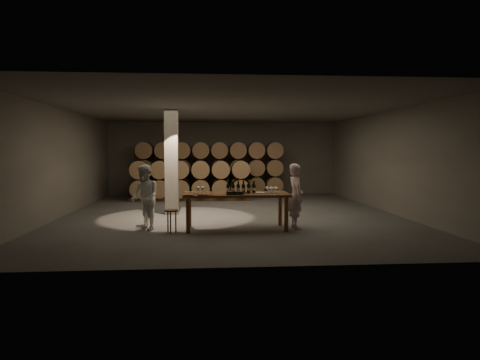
{
  "coord_description": "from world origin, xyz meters",
  "views": [
    {
      "loc": [
        -0.75,
        -13.04,
        1.97
      ],
      "look_at": [
        0.24,
        -0.68,
        1.1
      ],
      "focal_mm": 32.0,
      "sensor_mm": 36.0,
      "label": 1
    }
  ],
  "objects": [
    {
      "name": "tasting_table",
      "position": [
        0.0,
        -2.5,
        0.8
      ],
      "size": [
        2.6,
        1.1,
        0.9
      ],
      "color": "brown",
      "rests_on": "ground"
    },
    {
      "name": "glass_cluster_left",
      "position": [
        -0.89,
        -2.53,
        1.03
      ],
      "size": [
        0.2,
        0.31,
        0.18
      ],
      "color": "silver",
      "rests_on": "tasting_table"
    },
    {
      "name": "lying_bottles",
      "position": [
        -0.06,
        -2.86,
        0.94
      ],
      "size": [
        0.49,
        0.09,
        0.09
      ],
      "color": "black",
      "rests_on": "tasting_table"
    },
    {
      "name": "stool",
      "position": [
        -1.58,
        -2.84,
        0.45
      ],
      "size": [
        0.33,
        0.33,
        0.55
      ],
      "rotation": [
        0.0,
        0.0,
        -0.11
      ],
      "color": "#56351D",
      "rests_on": "ground"
    },
    {
      "name": "pen",
      "position": [
        -0.64,
        -2.95,
        0.91
      ],
      "size": [
        0.13,
        0.01,
        0.01
      ],
      "primitive_type": "cylinder",
      "rotation": [
        0.0,
        1.57,
        -0.01
      ],
      "color": "black",
      "rests_on": "tasting_table"
    },
    {
      "name": "barrel_stack_front",
      "position": [
        -1.35,
        3.8,
        0.83
      ],
      "size": [
        4.7,
        0.95,
        1.57
      ],
      "color": "#56351D",
      "rests_on": "ground"
    },
    {
      "name": "notebook_corner",
      "position": [
        -1.18,
        -2.88,
        0.91
      ],
      "size": [
        0.27,
        0.33,
        0.03
      ],
      "primitive_type": "cube",
      "rotation": [
        0.0,
        0.0,
        0.08
      ],
      "color": "brown",
      "rests_on": "tasting_table"
    },
    {
      "name": "barrel_stack_back",
      "position": [
        -0.57,
        5.2,
        1.2
      ],
      "size": [
        6.26,
        0.95,
        2.31
      ],
      "color": "#56351D",
      "rests_on": "ground"
    },
    {
      "name": "notebook_near",
      "position": [
        -0.81,
        -2.92,
        0.92
      ],
      "size": [
        0.25,
        0.2,
        0.03
      ],
      "primitive_type": "cube",
      "rotation": [
        0.0,
        0.0,
        -0.05
      ],
      "color": "brown",
      "rests_on": "tasting_table"
    },
    {
      "name": "room",
      "position": [
        -1.8,
        0.2,
        1.6
      ],
      "size": [
        12.0,
        12.0,
        12.0
      ],
      "color": "#4E4B49",
      "rests_on": "ground"
    },
    {
      "name": "bottle_cluster",
      "position": [
        0.11,
        -2.47,
        1.01
      ],
      "size": [
        0.73,
        0.23,
        0.32
      ],
      "color": "black",
      "rests_on": "tasting_table"
    },
    {
      "name": "person_man",
      "position": [
        1.5,
        -2.5,
        0.82
      ],
      "size": [
        0.45,
        0.63,
        1.63
      ],
      "primitive_type": "imported",
      "rotation": [
        0.0,
        0.0,
        1.67
      ],
      "color": "white",
      "rests_on": "ground"
    },
    {
      "name": "plate",
      "position": [
        0.55,
        -2.52,
        0.91
      ],
      "size": [
        0.3,
        0.3,
        0.02
      ],
      "primitive_type": "cylinder",
      "color": "silver",
      "rests_on": "tasting_table"
    },
    {
      "name": "person_woman",
      "position": [
        -2.26,
        -2.43,
        0.81
      ],
      "size": [
        0.95,
        1.0,
        1.62
      ],
      "primitive_type": "imported",
      "rotation": [
        0.0,
        0.0,
        -0.98
      ],
      "color": "white",
      "rests_on": "ground"
    },
    {
      "name": "glass_cluster_right",
      "position": [
        0.89,
        -2.56,
        1.01
      ],
      "size": [
        0.3,
        0.41,
        0.15
      ],
      "color": "silver",
      "rests_on": "tasting_table"
    }
  ]
}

